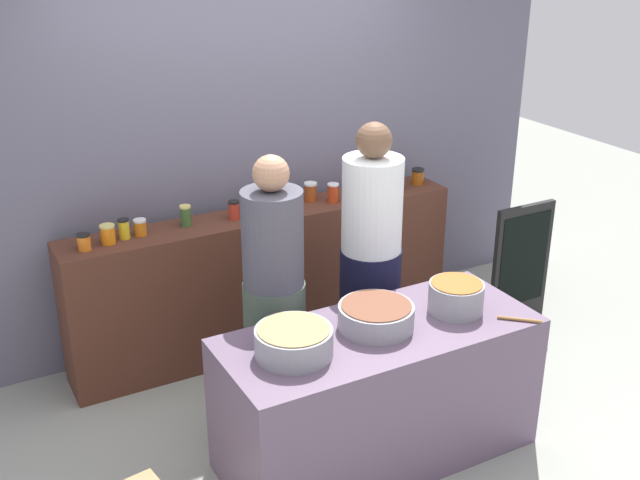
{
  "coord_description": "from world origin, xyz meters",
  "views": [
    {
      "loc": [
        -1.98,
        -3.27,
        2.79
      ],
      "look_at": [
        0.0,
        0.35,
        1.05
      ],
      "focal_mm": 43.97,
      "sensor_mm": 36.0,
      "label": 1
    }
  ],
  "objects": [
    {
      "name": "preserve_jar_9",
      "position": [
        0.49,
        1.07,
        1.03
      ],
      "size": [
        0.08,
        0.08,
        0.13
      ],
      "color": "#B73716",
      "rests_on": "display_shelf"
    },
    {
      "name": "cooking_pot_left",
      "position": [
        -0.5,
        -0.31,
        0.86
      ],
      "size": [
        0.39,
        0.39,
        0.15
      ],
      "color": "gray",
      "rests_on": "prep_table"
    },
    {
      "name": "preserve_jar_7",
      "position": [
        0.05,
        1.03,
        1.03
      ],
      "size": [
        0.07,
        0.07,
        0.14
      ],
      "color": "olive",
      "rests_on": "display_shelf"
    },
    {
      "name": "chalkboard_sign",
      "position": [
        1.73,
        0.51,
        0.46
      ],
      "size": [
        0.5,
        0.05,
        0.9
      ],
      "color": "black",
      "rests_on": "ground"
    },
    {
      "name": "display_shelf",
      "position": [
        0.0,
        1.1,
        0.48
      ],
      "size": [
        2.7,
        0.36,
        0.97
      ],
      "primitive_type": "cube",
      "color": "#4F2A1E",
      "rests_on": "ground"
    },
    {
      "name": "cooking_pot_right",
      "position": [
        0.47,
        -0.32,
        0.87
      ],
      "size": [
        0.3,
        0.3,
        0.17
      ],
      "color": "gray",
      "rests_on": "prep_table"
    },
    {
      "name": "preserve_jar_4",
      "position": [
        -0.53,
        1.13,
        1.03
      ],
      "size": [
        0.07,
        0.07,
        0.13
      ],
      "color": "#395D2A",
      "rests_on": "display_shelf"
    },
    {
      "name": "storefront_wall",
      "position": [
        0.0,
        1.45,
        1.5
      ],
      "size": [
        4.8,
        0.12,
        3.0
      ],
      "primitive_type": "cube",
      "color": "slate",
      "rests_on": "ground"
    },
    {
      "name": "cook_in_cap",
      "position": [
        0.33,
        0.33,
        0.77
      ],
      "size": [
        0.37,
        0.37,
        1.7
      ],
      "color": "black",
      "rests_on": "ground"
    },
    {
      "name": "preserve_jar_8",
      "position": [
        0.37,
        1.16,
        1.03
      ],
      "size": [
        0.09,
        0.09,
        0.13
      ],
      "color": "#983E16",
      "rests_on": "display_shelf"
    },
    {
      "name": "ground",
      "position": [
        0.0,
        0.0,
        0.0
      ],
      "size": [
        12.0,
        12.0,
        0.0
      ],
      "primitive_type": "plane",
      "color": "#95998F"
    },
    {
      "name": "preserve_jar_5",
      "position": [
        -0.22,
        1.1,
        1.03
      ],
      "size": [
        0.07,
        0.07,
        0.12
      ],
      "color": "#B03021",
      "rests_on": "display_shelf"
    },
    {
      "name": "preserve_jar_2",
      "position": [
        -0.92,
        1.12,
        1.03
      ],
      "size": [
        0.07,
        0.07,
        0.12
      ],
      "color": "gold",
      "rests_on": "display_shelf"
    },
    {
      "name": "cook_with_tongs",
      "position": [
        -0.33,
        0.27,
        0.73
      ],
      "size": [
        0.35,
        0.35,
        1.62
      ],
      "color": "#445446",
      "rests_on": "ground"
    },
    {
      "name": "preserve_jar_1",
      "position": [
        -1.03,
        1.08,
        1.02
      ],
      "size": [
        0.09,
        0.09,
        0.12
      ],
      "color": "orange",
      "rests_on": "display_shelf"
    },
    {
      "name": "preserve_jar_12",
      "position": [
        1.21,
        1.1,
        1.02
      ],
      "size": [
        0.09,
        0.09,
        0.12
      ],
      "color": "#954710",
      "rests_on": "display_shelf"
    },
    {
      "name": "preserve_jar_6",
      "position": [
        -0.06,
        1.14,
        1.04
      ],
      "size": [
        0.09,
        0.09,
        0.14
      ],
      "color": "#63961A",
      "rests_on": "display_shelf"
    },
    {
      "name": "cooking_pot_center",
      "position": [
        -0.01,
        -0.27,
        0.85
      ],
      "size": [
        0.4,
        0.4,
        0.13
      ],
      "color": "gray",
      "rests_on": "prep_table"
    },
    {
      "name": "preserve_jar_3",
      "position": [
        -0.82,
        1.12,
        1.02
      ],
      "size": [
        0.08,
        0.08,
        0.1
      ],
      "color": "#CB6B17",
      "rests_on": "display_shelf"
    },
    {
      "name": "preserve_jar_0",
      "position": [
        -1.18,
        1.06,
        1.01
      ],
      "size": [
        0.08,
        0.08,
        0.1
      ],
      "color": "orange",
      "rests_on": "display_shelf"
    },
    {
      "name": "wooden_spoon",
      "position": [
        0.7,
        -0.58,
        0.8
      ],
      "size": [
        0.19,
        0.17,
        0.02
      ],
      "primitive_type": "cylinder",
      "rotation": [
        1.57,
        0.0,
        0.84
      ],
      "color": "#9E703D",
      "rests_on": "prep_table"
    },
    {
      "name": "preserve_jar_11",
      "position": [
        1.03,
        1.06,
        1.04
      ],
      "size": [
        0.07,
        0.07,
        0.14
      ],
      "color": "olive",
      "rests_on": "display_shelf"
    },
    {
      "name": "prep_table",
      "position": [
        0.0,
        -0.3,
        0.39
      ],
      "size": [
        1.7,
        0.7,
        0.79
      ],
      "primitive_type": "cube",
      "color": "#624F65",
      "rests_on": "ground"
    },
    {
      "name": "preserve_jar_10",
      "position": [
        0.82,
        1.09,
        1.02
      ],
      "size": [
        0.07,
        0.07,
        0.11
      ],
      "color": "#CD5E0D",
      "rests_on": "display_shelf"
    }
  ]
}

